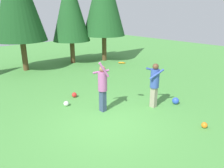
{
  "coord_description": "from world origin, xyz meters",
  "views": [
    {
      "loc": [
        -4.34,
        -5.05,
        3.68
      ],
      "look_at": [
        0.81,
        0.7,
        1.05
      ],
      "focal_mm": 35.13,
      "sensor_mm": 36.0,
      "label": 1
    }
  ],
  "objects_px": {
    "person_thrower": "(103,84)",
    "ball_white": "(66,104)",
    "ball_orange": "(204,125)",
    "ball_red": "(74,95)",
    "person_catcher": "(155,82)",
    "frisbee": "(122,63)",
    "tree_right": "(70,7)",
    "ball_blue": "(176,101)"
  },
  "relations": [
    {
      "from": "person_catcher",
      "to": "ball_red",
      "type": "relative_size",
      "value": 7.95
    },
    {
      "from": "person_catcher",
      "to": "ball_blue",
      "type": "relative_size",
      "value": 6.35
    },
    {
      "from": "frisbee",
      "to": "person_catcher",
      "type": "bearing_deg",
      "value": -35.71
    },
    {
      "from": "frisbee",
      "to": "ball_white",
      "type": "bearing_deg",
      "value": 132.71
    },
    {
      "from": "person_thrower",
      "to": "ball_white",
      "type": "bearing_deg",
      "value": 145.48
    },
    {
      "from": "frisbee",
      "to": "tree_right",
      "type": "xyz_separation_m",
      "value": [
        2.81,
        7.95,
        2.04
      ]
    },
    {
      "from": "person_catcher",
      "to": "ball_white",
      "type": "relative_size",
      "value": 8.55
    },
    {
      "from": "person_thrower",
      "to": "ball_white",
      "type": "relative_size",
      "value": 9.48
    },
    {
      "from": "ball_orange",
      "to": "tree_right",
      "type": "relative_size",
      "value": 0.03
    },
    {
      "from": "person_catcher",
      "to": "person_thrower",
      "type": "bearing_deg",
      "value": 4.37
    },
    {
      "from": "ball_orange",
      "to": "ball_red",
      "type": "distance_m",
      "value": 5.38
    },
    {
      "from": "ball_red",
      "to": "frisbee",
      "type": "bearing_deg",
      "value": -71.16
    },
    {
      "from": "ball_blue",
      "to": "person_thrower",
      "type": "bearing_deg",
      "value": 150.39
    },
    {
      "from": "person_catcher",
      "to": "ball_white",
      "type": "xyz_separation_m",
      "value": [
        -2.54,
        2.37,
        -0.95
      ]
    },
    {
      "from": "frisbee",
      "to": "ball_orange",
      "type": "distance_m",
      "value": 3.51
    },
    {
      "from": "ball_white",
      "to": "tree_right",
      "type": "xyz_separation_m",
      "value": [
        4.31,
        6.32,
        3.76
      ]
    },
    {
      "from": "person_thrower",
      "to": "ball_white",
      "type": "xyz_separation_m",
      "value": [
        -0.82,
        1.32,
        -0.96
      ]
    },
    {
      "from": "person_catcher",
      "to": "tree_right",
      "type": "height_order",
      "value": "tree_right"
    },
    {
      "from": "ball_orange",
      "to": "frisbee",
      "type": "bearing_deg",
      "value": 108.52
    },
    {
      "from": "ball_orange",
      "to": "ball_red",
      "type": "height_order",
      "value": "ball_red"
    },
    {
      "from": "person_thrower",
      "to": "person_catcher",
      "type": "distance_m",
      "value": 2.02
    },
    {
      "from": "person_thrower",
      "to": "ball_orange",
      "type": "bearing_deg",
      "value": -38.84
    },
    {
      "from": "person_catcher",
      "to": "ball_orange",
      "type": "height_order",
      "value": "person_catcher"
    },
    {
      "from": "ball_orange",
      "to": "tree_right",
      "type": "height_order",
      "value": "tree_right"
    },
    {
      "from": "frisbee",
      "to": "ball_red",
      "type": "xyz_separation_m",
      "value": [
        -0.75,
        2.2,
        -1.71
      ]
    },
    {
      "from": "person_catcher",
      "to": "frisbee",
      "type": "bearing_deg",
      "value": 0.0
    },
    {
      "from": "person_catcher",
      "to": "ball_blue",
      "type": "distance_m",
      "value": 1.36
    },
    {
      "from": "ball_white",
      "to": "ball_red",
      "type": "distance_m",
      "value": 0.94
    },
    {
      "from": "ball_white",
      "to": "ball_orange",
      "type": "xyz_separation_m",
      "value": [
        2.47,
        -4.53,
        -0.0
      ]
    },
    {
      "from": "ball_orange",
      "to": "tree_right",
      "type": "xyz_separation_m",
      "value": [
        1.84,
        10.85,
        3.77
      ]
    },
    {
      "from": "ball_blue",
      "to": "tree_right",
      "type": "distance_m",
      "value": 9.91
    },
    {
      "from": "frisbee",
      "to": "ball_orange",
      "type": "relative_size",
      "value": 1.88
    },
    {
      "from": "frisbee",
      "to": "tree_right",
      "type": "bearing_deg",
      "value": 70.51
    },
    {
      "from": "frisbee",
      "to": "tree_right",
      "type": "height_order",
      "value": "tree_right"
    },
    {
      "from": "person_catcher",
      "to": "frisbee",
      "type": "distance_m",
      "value": 1.49
    },
    {
      "from": "person_thrower",
      "to": "ball_blue",
      "type": "distance_m",
      "value": 3.16
    },
    {
      "from": "person_thrower",
      "to": "ball_red",
      "type": "xyz_separation_m",
      "value": [
        -0.07,
        1.9,
        -0.95
      ]
    },
    {
      "from": "person_thrower",
      "to": "ball_red",
      "type": "height_order",
      "value": "person_thrower"
    },
    {
      "from": "person_thrower",
      "to": "frisbee",
      "type": "relative_size",
      "value": 5.26
    },
    {
      "from": "person_catcher",
      "to": "ball_red",
      "type": "xyz_separation_m",
      "value": [
        -1.79,
        2.95,
        -0.94
      ]
    },
    {
      "from": "ball_orange",
      "to": "ball_red",
      "type": "bearing_deg",
      "value": 108.66
    },
    {
      "from": "person_thrower",
      "to": "ball_orange",
      "type": "height_order",
      "value": "person_thrower"
    }
  ]
}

